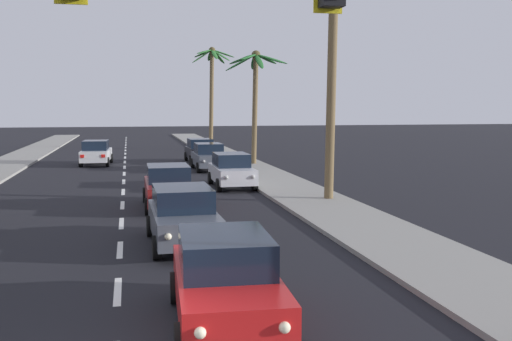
% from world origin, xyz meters
% --- Properties ---
extents(sidewalk_right, '(3.20, 110.00, 0.14)m').
position_xyz_m(sidewalk_right, '(7.80, 20.00, 0.07)').
color(sidewalk_right, gray).
rests_on(sidewalk_right, ground).
extents(lane_markings, '(4.28, 89.19, 0.01)m').
position_xyz_m(lane_markings, '(0.41, 20.71, 0.00)').
color(lane_markings, silver).
rests_on(lane_markings, ground).
extents(traffic_signal_mast, '(10.75, 0.41, 7.09)m').
position_xyz_m(traffic_signal_mast, '(3.30, -0.01, 5.12)').
color(traffic_signal_mast, '#2D2D33').
rests_on(traffic_signal_mast, ground).
extents(sedan_lead_at_stop_bar, '(2.11, 4.51, 1.68)m').
position_xyz_m(sedan_lead_at_stop_bar, '(1.97, 2.30, 0.85)').
color(sedan_lead_at_stop_bar, red).
rests_on(sedan_lead_at_stop_bar, ground).
extents(sedan_third_in_queue, '(2.02, 4.48, 1.68)m').
position_xyz_m(sedan_third_in_queue, '(1.79, 8.72, 0.85)').
color(sedan_third_in_queue, '#4C515B').
rests_on(sedan_third_in_queue, ground).
extents(sedan_fifth_in_queue, '(1.95, 4.45, 1.68)m').
position_xyz_m(sedan_fifth_in_queue, '(1.80, 15.15, 0.85)').
color(sedan_fifth_in_queue, maroon).
rests_on(sedan_fifth_in_queue, ground).
extents(sedan_oncoming_far, '(2.13, 4.52, 1.68)m').
position_xyz_m(sedan_oncoming_far, '(-1.88, 33.34, 0.85)').
color(sedan_oncoming_far, silver).
rests_on(sedan_oncoming_far, ground).
extents(sedan_parked_nearest_kerb, '(1.95, 4.45, 1.68)m').
position_xyz_m(sedan_parked_nearest_kerb, '(5.24, 20.41, 0.85)').
color(sedan_parked_nearest_kerb, silver).
rests_on(sedan_parked_nearest_kerb, ground).
extents(sedan_parked_mid_kerb, '(1.99, 4.47, 1.68)m').
position_xyz_m(sedan_parked_mid_kerb, '(5.20, 28.47, 0.85)').
color(sedan_parked_mid_kerb, '#4C515B').
rests_on(sedan_parked_mid_kerb, ground).
extents(sedan_parked_far_kerb, '(2.03, 4.48, 1.68)m').
position_xyz_m(sedan_parked_far_kerb, '(5.30, 33.73, 0.85)').
color(sedan_parked_far_kerb, black).
rests_on(sedan_parked_far_kerb, ground).
extents(palm_right_second, '(4.70, 4.22, 10.09)m').
position_xyz_m(palm_right_second, '(8.58, 15.27, 6.83)').
color(palm_right_second, brown).
rests_on(palm_right_second, ground).
extents(palm_right_third, '(4.40, 4.33, 7.69)m').
position_xyz_m(palm_right_third, '(8.71, 30.69, 5.75)').
color(palm_right_third, brown).
rests_on(palm_right_third, ground).
extents(palm_right_farthest, '(3.98, 4.05, 9.39)m').
position_xyz_m(palm_right_farthest, '(7.91, 46.12, 6.60)').
color(palm_right_farthest, brown).
rests_on(palm_right_farthest, ground).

